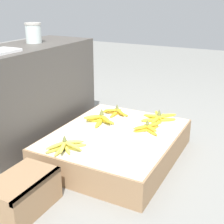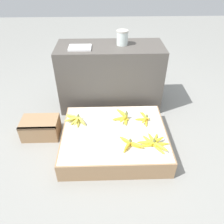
{
  "view_description": "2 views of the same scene",
  "coord_description": "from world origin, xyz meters",
  "px_view_note": "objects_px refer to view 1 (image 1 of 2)",
  "views": [
    {
      "loc": [
        -1.75,
        -0.88,
        1.07
      ],
      "look_at": [
        -0.04,
        0.01,
        0.35
      ],
      "focal_mm": 50.0,
      "sensor_mm": 36.0,
      "label": 1
    },
    {
      "loc": [
        -0.07,
        -1.51,
        1.55
      ],
      "look_at": [
        -0.02,
        0.05,
        0.37
      ],
      "focal_mm": 35.0,
      "sensor_mm": 36.0,
      "label": 2
    }
  ],
  "objects_px": {
    "banana_bunch_front_midright": "(148,128)",
    "banana_bunch_front_right": "(158,118)",
    "banana_bunch_middle_midright": "(100,119)",
    "glass_jar": "(33,33)",
    "banana_bunch_middle_right": "(116,112)",
    "banana_bunch_middle_left": "(66,146)",
    "wooden_crate": "(23,193)",
    "foam_tray_white": "(0,51)"
  },
  "relations": [
    {
      "from": "banana_bunch_front_right",
      "to": "glass_jar",
      "type": "distance_m",
      "value": 1.13
    },
    {
      "from": "banana_bunch_middle_left",
      "to": "glass_jar",
      "type": "xyz_separation_m",
      "value": [
        0.48,
        0.6,
        0.6
      ]
    },
    {
      "from": "banana_bunch_middle_right",
      "to": "foam_tray_white",
      "type": "xyz_separation_m",
      "value": [
        -0.63,
        0.5,
        0.53
      ]
    },
    {
      "from": "banana_bunch_front_right",
      "to": "banana_bunch_middle_midright",
      "type": "bearing_deg",
      "value": 122.82
    },
    {
      "from": "banana_bunch_front_right",
      "to": "banana_bunch_middle_midright",
      "type": "height_order",
      "value": "banana_bunch_middle_midright"
    },
    {
      "from": "banana_bunch_middle_right",
      "to": "foam_tray_white",
      "type": "relative_size",
      "value": 1.02
    },
    {
      "from": "banana_bunch_middle_left",
      "to": "glass_jar",
      "type": "relative_size",
      "value": 1.53
    },
    {
      "from": "banana_bunch_middle_midright",
      "to": "glass_jar",
      "type": "relative_size",
      "value": 1.54
    },
    {
      "from": "banana_bunch_front_midright",
      "to": "glass_jar",
      "type": "xyz_separation_m",
      "value": [
        -0.02,
        0.94,
        0.59
      ]
    },
    {
      "from": "banana_bunch_middle_midright",
      "to": "foam_tray_white",
      "type": "distance_m",
      "value": 0.82
    },
    {
      "from": "banana_bunch_front_right",
      "to": "foam_tray_white",
      "type": "bearing_deg",
      "value": 128.06
    },
    {
      "from": "banana_bunch_middle_right",
      "to": "foam_tray_white",
      "type": "height_order",
      "value": "foam_tray_white"
    },
    {
      "from": "banana_bunch_middle_midright",
      "to": "banana_bunch_front_right",
      "type": "bearing_deg",
      "value": -57.18
    },
    {
      "from": "wooden_crate",
      "to": "glass_jar",
      "type": "height_order",
      "value": "glass_jar"
    },
    {
      "from": "wooden_crate",
      "to": "banana_bunch_front_midright",
      "type": "xyz_separation_m",
      "value": [
        0.86,
        -0.37,
        0.12
      ]
    },
    {
      "from": "glass_jar",
      "to": "foam_tray_white",
      "type": "relative_size",
      "value": 0.65
    },
    {
      "from": "banana_bunch_middle_right",
      "to": "glass_jar",
      "type": "height_order",
      "value": "glass_jar"
    },
    {
      "from": "wooden_crate",
      "to": "banana_bunch_front_midright",
      "type": "bearing_deg",
      "value": -23.01
    },
    {
      "from": "banana_bunch_front_right",
      "to": "banana_bunch_front_midright",
      "type": "bearing_deg",
      "value": -178.91
    },
    {
      "from": "banana_bunch_middle_midright",
      "to": "banana_bunch_middle_right",
      "type": "relative_size",
      "value": 0.98
    },
    {
      "from": "wooden_crate",
      "to": "banana_bunch_front_right",
      "type": "distance_m",
      "value": 1.14
    },
    {
      "from": "banana_bunch_middle_left",
      "to": "banana_bunch_middle_right",
      "type": "xyz_separation_m",
      "value": [
        0.67,
        -0.0,
        -0.0
      ]
    },
    {
      "from": "banana_bunch_front_midright",
      "to": "banana_bunch_middle_right",
      "type": "relative_size",
      "value": 0.91
    },
    {
      "from": "banana_bunch_front_midright",
      "to": "banana_bunch_front_right",
      "type": "relative_size",
      "value": 0.75
    },
    {
      "from": "banana_bunch_middle_midright",
      "to": "banana_bunch_middle_right",
      "type": "distance_m",
      "value": 0.21
    },
    {
      "from": "banana_bunch_middle_left",
      "to": "foam_tray_white",
      "type": "xyz_separation_m",
      "value": [
        0.04,
        0.5,
        0.53
      ]
    },
    {
      "from": "wooden_crate",
      "to": "banana_bunch_middle_right",
      "type": "bearing_deg",
      "value": -1.19
    },
    {
      "from": "banana_bunch_front_midright",
      "to": "banana_bunch_middle_right",
      "type": "height_order",
      "value": "banana_bunch_front_midright"
    },
    {
      "from": "banana_bunch_front_midright",
      "to": "banana_bunch_middle_right",
      "type": "bearing_deg",
      "value": 62.2
    },
    {
      "from": "banana_bunch_middle_left",
      "to": "banana_bunch_middle_right",
      "type": "relative_size",
      "value": 0.98
    },
    {
      "from": "banana_bunch_middle_left",
      "to": "foam_tray_white",
      "type": "height_order",
      "value": "foam_tray_white"
    },
    {
      "from": "glass_jar",
      "to": "banana_bunch_middle_left",
      "type": "bearing_deg",
      "value": -128.65
    },
    {
      "from": "banana_bunch_middle_left",
      "to": "glass_jar",
      "type": "distance_m",
      "value": 0.97
    },
    {
      "from": "banana_bunch_front_midright",
      "to": "banana_bunch_middle_midright",
      "type": "height_order",
      "value": "banana_bunch_middle_midright"
    },
    {
      "from": "banana_bunch_front_right",
      "to": "wooden_crate",
      "type": "bearing_deg",
      "value": 161.33
    },
    {
      "from": "glass_jar",
      "to": "foam_tray_white",
      "type": "xyz_separation_m",
      "value": [
        -0.43,
        -0.1,
        -0.07
      ]
    },
    {
      "from": "wooden_crate",
      "to": "banana_bunch_middle_midright",
      "type": "relative_size",
      "value": 1.59
    },
    {
      "from": "glass_jar",
      "to": "foam_tray_white",
      "type": "height_order",
      "value": "glass_jar"
    },
    {
      "from": "banana_bunch_front_midright",
      "to": "glass_jar",
      "type": "height_order",
      "value": "glass_jar"
    },
    {
      "from": "banana_bunch_front_midright",
      "to": "banana_bunch_middle_midright",
      "type": "bearing_deg",
      "value": 94.06
    },
    {
      "from": "banana_bunch_middle_midright",
      "to": "banana_bunch_middle_right",
      "type": "xyz_separation_m",
      "value": [
        0.21,
        -0.02,
        -0.01
      ]
    },
    {
      "from": "banana_bunch_front_midright",
      "to": "banana_bunch_front_right",
      "type": "distance_m",
      "value": 0.21
    }
  ]
}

